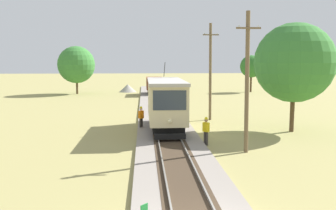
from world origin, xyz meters
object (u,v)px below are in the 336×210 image
(utility_pole_mid, at_px, (210,71))
(tree_right_near, at_px, (294,63))
(tree_left_far, at_px, (251,66))
(tree_left_near, at_px, (76,65))
(track_worker, at_px, (206,130))
(gravel_pile, at_px, (128,88))
(utility_pole_near_tram, at_px, (247,81))
(freight_car, at_px, (154,85))
(second_worker, at_px, (141,117))
(red_tram, at_px, (166,102))

(utility_pole_mid, xyz_separation_m, tree_right_near, (5.06, -5.78, 0.75))
(tree_right_near, xyz_separation_m, tree_left_far, (6.66, 32.30, -0.88))
(tree_left_near, bearing_deg, track_worker, -67.82)
(gravel_pile, bearing_deg, utility_pole_near_tram, -77.84)
(utility_pole_near_tram, distance_m, tree_right_near, 7.54)
(gravel_pile, distance_m, tree_left_far, 20.58)
(tree_left_far, bearing_deg, freight_car, -167.25)
(second_worker, relative_size, tree_right_near, 0.22)
(red_tram, relative_size, tree_left_far, 1.42)
(track_worker, height_order, tree_right_near, tree_right_near)
(utility_pole_mid, relative_size, track_worker, 4.74)
(utility_pole_mid, bearing_deg, track_worker, -101.84)
(tree_left_near, xyz_separation_m, tree_left_far, (27.92, 1.31, -0.33))
(utility_pole_mid, distance_m, tree_right_near, 7.72)
(tree_right_near, bearing_deg, tree_left_near, 124.44)
(second_worker, relative_size, tree_left_far, 0.30)
(red_tram, xyz_separation_m, track_worker, (2.22, -4.57, -1.21))
(utility_pole_near_tram, bearing_deg, tree_left_near, 113.93)
(utility_pole_near_tram, xyz_separation_m, tree_left_near, (-16.19, 36.49, 0.42))
(red_tram, xyz_separation_m, freight_car, (-0.00, 27.92, -0.64))
(tree_left_far, bearing_deg, utility_pole_mid, -113.85)
(utility_pole_mid, height_order, gravel_pile, utility_pole_mid)
(utility_pole_near_tram, bearing_deg, gravel_pile, 102.16)
(red_tram, distance_m, tree_right_near, 9.76)
(tree_right_near, bearing_deg, track_worker, -151.74)
(second_worker, distance_m, tree_left_far, 35.62)
(utility_pole_near_tram, bearing_deg, tree_right_near, 47.37)
(utility_pole_mid, distance_m, tree_left_far, 28.99)
(tree_left_near, relative_size, tree_left_far, 1.22)
(tree_left_far, bearing_deg, gravel_pile, 175.57)
(freight_car, bearing_deg, tree_left_far, 12.75)
(utility_pole_near_tram, distance_m, gravel_pile, 40.41)
(second_worker, bearing_deg, tree_left_near, 154.51)
(utility_pole_mid, relative_size, second_worker, 4.74)
(tree_right_near, bearing_deg, gravel_pile, 111.80)
(red_tram, distance_m, second_worker, 2.35)
(red_tram, bearing_deg, track_worker, -64.09)
(red_tram, distance_m, utility_pole_mid, 6.90)
(utility_pole_mid, relative_size, gravel_pile, 2.97)
(freight_car, height_order, utility_pole_mid, utility_pole_mid)
(utility_pole_near_tram, height_order, tree_right_near, utility_pole_near_tram)
(freight_car, height_order, utility_pole_near_tram, utility_pole_near_tram)
(freight_car, relative_size, utility_pole_mid, 0.62)
(second_worker, bearing_deg, utility_pole_mid, 80.04)
(tree_left_near, bearing_deg, tree_right_near, -55.56)
(tree_left_far, bearing_deg, utility_pole_near_tram, -107.23)
(red_tram, relative_size, track_worker, 4.79)
(gravel_pile, distance_m, track_worker, 38.22)
(second_worker, relative_size, tree_left_near, 0.24)
(utility_pole_near_tram, height_order, gravel_pile, utility_pole_near_tram)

